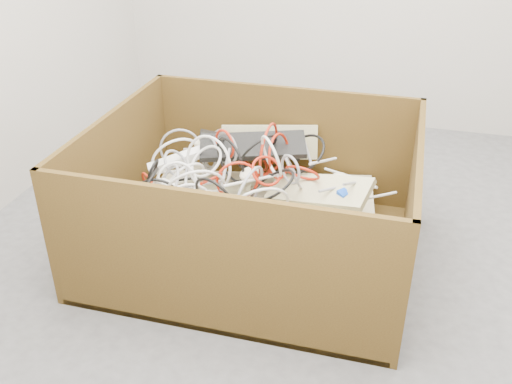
% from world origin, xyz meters
% --- Properties ---
extents(ground, '(3.00, 3.00, 0.00)m').
position_xyz_m(ground, '(0.00, 0.00, 0.00)').
color(ground, '#4F4E51').
rests_on(ground, ground).
extents(cardboard_box, '(1.33, 1.11, 0.62)m').
position_xyz_m(cardboard_box, '(-0.17, -0.19, 0.15)').
color(cardboard_box, '#3E2A0F').
rests_on(cardboard_box, ground).
extents(keyboard_pile, '(1.03, 1.07, 0.38)m').
position_xyz_m(keyboard_pile, '(-0.15, -0.16, 0.29)').
color(keyboard_pile, '#C5BD8B').
rests_on(keyboard_pile, cardboard_box).
extents(mice_scatter, '(0.84, 0.66, 0.17)m').
position_xyz_m(mice_scatter, '(-0.18, -0.24, 0.35)').
color(mice_scatter, beige).
rests_on(mice_scatter, keyboard_pile).
extents(power_strip_left, '(0.27, 0.18, 0.12)m').
position_xyz_m(power_strip_left, '(-0.53, -0.11, 0.38)').
color(power_strip_left, white).
rests_on(power_strip_left, keyboard_pile).
extents(power_strip_right, '(0.26, 0.13, 0.08)m').
position_xyz_m(power_strip_right, '(-0.42, -0.35, 0.34)').
color(power_strip_right, white).
rests_on(power_strip_right, keyboard_pile).
extents(vga_plug, '(0.06, 0.06, 0.03)m').
position_xyz_m(vga_plug, '(0.23, -0.20, 0.37)').
color(vga_plug, blue).
rests_on(vga_plug, keyboard_pile).
extents(cable_tangle, '(1.15, 0.89, 0.45)m').
position_xyz_m(cable_tangle, '(-0.28, -0.21, 0.39)').
color(cable_tangle, '#A41D0B').
rests_on(cable_tangle, keyboard_pile).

